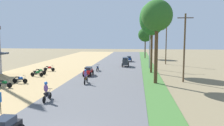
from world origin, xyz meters
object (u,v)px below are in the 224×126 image
(median_tree_nearest, at_px, (157,16))
(car_sedan_blue, at_px, (129,58))
(car_van_charcoal, at_px, (125,61))
(parked_motorbike_third, at_px, (37,73))
(parked_motorbike_nearest, at_px, (4,83))
(parked_motorbike_fourth, at_px, (40,71))
(utility_pole_near, at_px, (184,47))
(streetlamp_mid, at_px, (145,41))
(car_sedan_red, at_px, (88,71))
(utility_pole_far, at_px, (166,41))
(median_tree_second, at_px, (152,19))
(parked_motorbike_fifth, at_px, (49,68))
(median_tree_third, at_px, (145,35))
(motorbike_ahead_second, at_px, (47,92))
(streetlamp_near, at_px, (150,43))
(motorbike_ahead_third, at_px, (86,77))
(motorbike_ahead_fourth, at_px, (98,68))
(parked_motorbike_second, at_px, (20,79))

(median_tree_nearest, distance_m, car_sedan_blue, 23.77)
(median_tree_nearest, bearing_deg, car_van_charcoal, 106.58)
(parked_motorbike_third, distance_m, car_van_charcoal, 16.12)
(parked_motorbike_nearest, height_order, parked_motorbike_fourth, same)
(parked_motorbike_third, xyz_separation_m, parked_motorbike_fourth, (-0.32, 1.67, 0.00))
(parked_motorbike_nearest, bearing_deg, utility_pole_near, 16.05)
(parked_motorbike_nearest, bearing_deg, streetlamp_mid, 69.75)
(car_sedan_red, distance_m, car_sedan_blue, 19.01)
(parked_motorbike_third, xyz_separation_m, car_sedan_red, (6.71, 1.41, 0.19))
(utility_pole_far, bearing_deg, parked_motorbike_fourth, -142.44)
(median_tree_second, bearing_deg, parked_motorbike_third, -161.45)
(parked_motorbike_fifth, xyz_separation_m, median_tree_nearest, (15.70, -7.45, 7.07))
(median_tree_nearest, height_order, utility_pole_far, median_tree_nearest)
(median_tree_nearest, relative_size, car_van_charcoal, 3.91)
(median_tree_third, relative_size, motorbike_ahead_second, 4.22)
(streetlamp_mid, bearing_deg, streetlamp_near, -90.00)
(car_sedan_red, bearing_deg, utility_pole_near, -12.64)
(utility_pole_far, bearing_deg, motorbike_ahead_third, -119.05)
(parked_motorbike_fifth, distance_m, median_tree_second, 17.31)
(utility_pole_far, relative_size, motorbike_ahead_third, 4.82)
(parked_motorbike_nearest, distance_m, median_tree_nearest, 17.92)
(parked_motorbike_fourth, distance_m, median_tree_third, 31.40)
(parked_motorbike_fourth, relative_size, streetlamp_near, 0.24)
(parked_motorbike_nearest, relative_size, motorbike_ahead_fourth, 1.00)
(parked_motorbike_fifth, relative_size, motorbike_ahead_third, 1.00)
(parked_motorbike_fifth, height_order, median_tree_second, median_tree_second)
(car_van_charcoal, bearing_deg, motorbike_ahead_third, -103.34)
(utility_pole_near, distance_m, utility_pole_far, 17.75)
(parked_motorbike_fifth, relative_size, median_tree_third, 0.24)
(utility_pole_far, xyz_separation_m, car_van_charcoal, (-7.65, -4.91, -3.50))
(motorbike_ahead_third, bearing_deg, car_sedan_red, 99.27)
(streetlamp_mid, distance_m, motorbike_ahead_second, 48.28)
(utility_pole_far, bearing_deg, median_tree_nearest, -100.21)
(car_van_charcoal, bearing_deg, parked_motorbike_second, -125.06)
(median_tree_nearest, height_order, streetlamp_near, median_tree_nearest)
(parked_motorbike_fourth, height_order, car_van_charcoal, car_van_charcoal)
(median_tree_second, distance_m, motorbike_ahead_second, 20.15)
(utility_pole_near, xyz_separation_m, motorbike_ahead_fourth, (-11.60, 6.96, -3.64))
(parked_motorbike_third, distance_m, motorbike_ahead_second, 12.67)
(median_tree_third, height_order, utility_pole_far, utility_pole_far)
(parked_motorbike_fourth, height_order, median_tree_second, median_tree_second)
(parked_motorbike_nearest, height_order, utility_pole_far, utility_pole_far)
(utility_pole_far, height_order, motorbike_ahead_third, utility_pole_far)
(streetlamp_near, relative_size, motorbike_ahead_third, 4.18)
(utility_pole_far, xyz_separation_m, motorbike_ahead_second, (-12.92, -27.61, -3.67))
(parked_motorbike_third, xyz_separation_m, streetlamp_mid, (15.39, 36.08, 3.63))
(parked_motorbike_fifth, distance_m, motorbike_ahead_third, 11.75)
(parked_motorbike_fifth, height_order, car_sedan_blue, car_sedan_blue)
(parked_motorbike_nearest, relative_size, motorbike_ahead_second, 1.00)
(median_tree_third, xyz_separation_m, car_van_charcoal, (-4.02, -16.86, -4.86))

